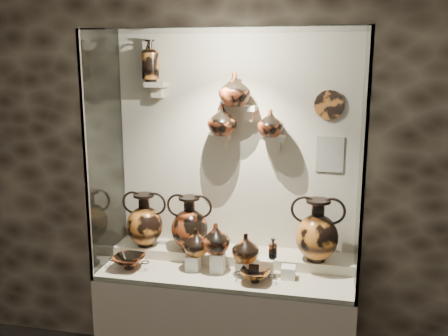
# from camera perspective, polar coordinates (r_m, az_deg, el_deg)

# --- Properties ---
(wall_back) EXTENTS (5.00, 0.02, 3.20)m
(wall_back) POSITION_cam_1_polar(r_m,az_deg,el_deg) (3.52, 1.39, 2.16)
(wall_back) COLOR #2E261D
(wall_back) RESTS_ON ground
(plinth) EXTENTS (1.70, 0.60, 0.80)m
(plinth) POSITION_cam_1_polar(r_m,az_deg,el_deg) (3.64, 0.29, -17.69)
(plinth) COLOR beige
(plinth) RESTS_ON floor
(front_tier) EXTENTS (1.68, 0.58, 0.03)m
(front_tier) POSITION_cam_1_polar(r_m,az_deg,el_deg) (3.45, 0.30, -11.72)
(front_tier) COLOR beige
(front_tier) RESTS_ON plinth
(rear_tier) EXTENTS (1.70, 0.25, 0.10)m
(rear_tier) POSITION_cam_1_polar(r_m,az_deg,el_deg) (3.60, 0.88, -10.10)
(rear_tier) COLOR beige
(rear_tier) RESTS_ON plinth
(back_panel) EXTENTS (1.70, 0.03, 1.60)m
(back_panel) POSITION_cam_1_polar(r_m,az_deg,el_deg) (3.52, 1.37, 2.14)
(back_panel) COLOR beige
(back_panel) RESTS_ON plinth
(glass_front) EXTENTS (1.70, 0.01, 1.60)m
(glass_front) POSITION_cam_1_polar(r_m,az_deg,el_deg) (2.93, -0.88, 0.08)
(glass_front) COLOR white
(glass_front) RESTS_ON plinth
(glass_left) EXTENTS (0.01, 0.60, 1.60)m
(glass_left) POSITION_cam_1_polar(r_m,az_deg,el_deg) (3.48, -13.44, 1.71)
(glass_left) COLOR white
(glass_left) RESTS_ON plinth
(glass_right) EXTENTS (0.01, 0.60, 1.60)m
(glass_right) POSITION_cam_1_polar(r_m,az_deg,el_deg) (3.15, 15.53, 0.50)
(glass_right) COLOR white
(glass_right) RESTS_ON plinth
(glass_top) EXTENTS (1.70, 0.60, 0.01)m
(glass_top) POSITION_cam_1_polar(r_m,az_deg,el_deg) (3.16, 0.33, 15.49)
(glass_top) COLOR white
(glass_top) RESTS_ON back_panel
(frame_post_left) EXTENTS (0.02, 0.02, 1.60)m
(frame_post_left) POSITION_cam_1_polar(r_m,az_deg,el_deg) (3.23, -15.54, 0.77)
(frame_post_left) COLOR gray
(frame_post_left) RESTS_ON plinth
(frame_post_right) EXTENTS (0.02, 0.02, 1.60)m
(frame_post_right) POSITION_cam_1_polar(r_m,az_deg,el_deg) (2.87, 15.71, -0.65)
(frame_post_right) COLOR gray
(frame_post_right) RESTS_ON plinth
(pedestal_a) EXTENTS (0.09, 0.09, 0.10)m
(pedestal_a) POSITION_cam_1_polar(r_m,az_deg,el_deg) (3.43, -3.54, -10.72)
(pedestal_a) COLOR white
(pedestal_a) RESTS_ON front_tier
(pedestal_b) EXTENTS (0.09, 0.09, 0.13)m
(pedestal_b) POSITION_cam_1_polar(r_m,az_deg,el_deg) (3.39, -0.72, -10.74)
(pedestal_b) COLOR white
(pedestal_b) RESTS_ON front_tier
(pedestal_c) EXTENTS (0.09, 0.09, 0.09)m
(pedestal_c) POSITION_cam_1_polar(r_m,az_deg,el_deg) (3.36, 2.16, -11.29)
(pedestal_c) COLOR white
(pedestal_c) RESTS_ON front_tier
(pedestal_d) EXTENTS (0.09, 0.09, 0.12)m
(pedestal_d) POSITION_cam_1_polar(r_m,az_deg,el_deg) (3.33, 4.92, -11.26)
(pedestal_d) COLOR white
(pedestal_d) RESTS_ON front_tier
(pedestal_e) EXTENTS (0.09, 0.09, 0.08)m
(pedestal_e) POSITION_cam_1_polar(r_m,az_deg,el_deg) (3.33, 7.36, -11.73)
(pedestal_e) COLOR white
(pedestal_e) RESTS_ON front_tier
(bracket_ul) EXTENTS (0.14, 0.12, 0.04)m
(bracket_ul) POSITION_cam_1_polar(r_m,az_deg,el_deg) (3.54, -7.72, 9.44)
(bracket_ul) COLOR beige
(bracket_ul) RESTS_ON back_panel
(bracket_ca) EXTENTS (0.14, 0.12, 0.04)m
(bracket_ca) POSITION_cam_1_polar(r_m,az_deg,el_deg) (3.45, -0.49, 3.63)
(bracket_ca) COLOR beige
(bracket_ca) RESTS_ON back_panel
(bracket_cb) EXTENTS (0.10, 0.12, 0.04)m
(bracket_cb) POSITION_cam_1_polar(r_m,az_deg,el_deg) (3.39, 2.83, 6.86)
(bracket_cb) COLOR beige
(bracket_cb) RESTS_ON back_panel
(bracket_cc) EXTENTS (0.14, 0.12, 0.04)m
(bracket_cc) POSITION_cam_1_polar(r_m,az_deg,el_deg) (3.39, 5.81, 3.40)
(bracket_cc) COLOR beige
(bracket_cc) RESTS_ON back_panel
(amphora_left) EXTENTS (0.37, 0.37, 0.39)m
(amphora_left) POSITION_cam_1_polar(r_m,az_deg,el_deg) (3.64, -9.05, -5.85)
(amphora_left) COLOR #B76623
(amphora_left) RESTS_ON rear_tier
(amphora_mid) EXTENTS (0.37, 0.37, 0.39)m
(amphora_mid) POSITION_cam_1_polar(r_m,az_deg,el_deg) (3.54, -3.95, -6.27)
(amphora_mid) COLOR #943A1A
(amphora_mid) RESTS_ON rear_tier
(amphora_right) EXTENTS (0.41, 0.41, 0.43)m
(amphora_right) POSITION_cam_1_polar(r_m,az_deg,el_deg) (3.39, 10.60, -6.96)
(amphora_right) COLOR #B76623
(amphora_right) RESTS_ON rear_tier
(jug_a) EXTENTS (0.23, 0.23, 0.18)m
(jug_a) POSITION_cam_1_polar(r_m,az_deg,el_deg) (3.39, -3.20, -8.44)
(jug_a) COLOR #B76623
(jug_a) RESTS_ON pedestal_a
(jug_b) EXTENTS (0.22, 0.22, 0.20)m
(jug_b) POSITION_cam_1_polar(r_m,az_deg,el_deg) (3.34, -0.95, -8.02)
(jug_b) COLOR #943A1A
(jug_b) RESTS_ON pedestal_b
(jug_c) EXTENTS (0.18, 0.18, 0.19)m
(jug_c) POSITION_cam_1_polar(r_m,az_deg,el_deg) (3.31, 2.49, -9.09)
(jug_c) COLOR #B76623
(jug_c) RESTS_ON pedestal_c
(lekythos_small) EXTENTS (0.08, 0.08, 0.15)m
(lekythos_small) POSITION_cam_1_polar(r_m,az_deg,el_deg) (3.29, 5.61, -9.02)
(lekythos_small) COLOR #943A1A
(lekythos_small) RESTS_ON pedestal_d
(kylix_left) EXTENTS (0.33, 0.30, 0.11)m
(kylix_left) POSITION_cam_1_polar(r_m,az_deg,el_deg) (3.50, -10.79, -10.37)
(kylix_left) COLOR #943A1A
(kylix_left) RESTS_ON front_tier
(kylix_right) EXTENTS (0.27, 0.24, 0.10)m
(kylix_right) POSITION_cam_1_polar(r_m,az_deg,el_deg) (3.25, 3.58, -12.05)
(kylix_right) COLOR #B76623
(kylix_right) RESTS_ON front_tier
(lekythos_tall) EXTENTS (0.15, 0.15, 0.32)m
(lekythos_tall) POSITION_cam_1_polar(r_m,az_deg,el_deg) (3.53, -8.42, 12.31)
(lekythos_tall) COLOR #B76623
(lekythos_tall) RESTS_ON bracket_ul
(ovoid_vase_a) EXTENTS (0.24, 0.24, 0.21)m
(ovoid_vase_a) POSITION_cam_1_polar(r_m,az_deg,el_deg) (3.38, -0.21, 5.53)
(ovoid_vase_a) COLOR #943A1A
(ovoid_vase_a) RESTS_ON bracket_ca
(ovoid_vase_b) EXTENTS (0.26, 0.26, 0.22)m
(ovoid_vase_b) POSITION_cam_1_polar(r_m,az_deg,el_deg) (3.34, 1.21, 8.99)
(ovoid_vase_b) COLOR #943A1A
(ovoid_vase_b) RESTS_ON bracket_cb
(ovoid_vase_c) EXTENTS (0.19, 0.19, 0.18)m
(ovoid_vase_c) POSITION_cam_1_polar(r_m,az_deg,el_deg) (3.34, 5.31, 5.15)
(ovoid_vase_c) COLOR #943A1A
(ovoid_vase_c) RESTS_ON bracket_cc
(wall_plate) EXTENTS (0.20, 0.02, 0.20)m
(wall_plate) POSITION_cam_1_polar(r_m,az_deg,el_deg) (3.39, 11.92, 7.07)
(wall_plate) COLOR #A45820
(wall_plate) RESTS_ON back_panel
(info_placard) EXTENTS (0.18, 0.01, 0.24)m
(info_placard) POSITION_cam_1_polar(r_m,az_deg,el_deg) (3.44, 12.00, 1.56)
(info_placard) COLOR beige
(info_placard) RESTS_ON back_panel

